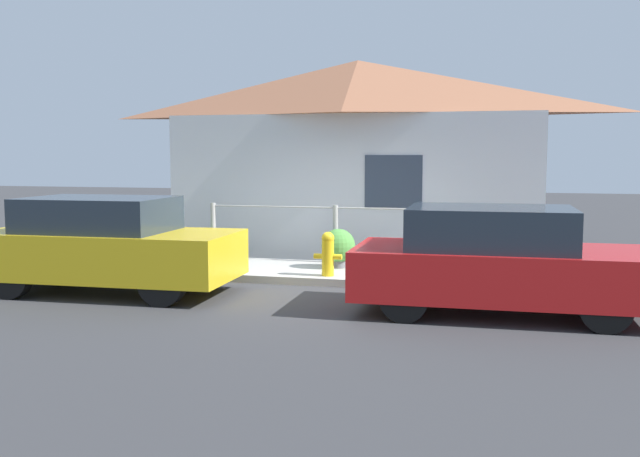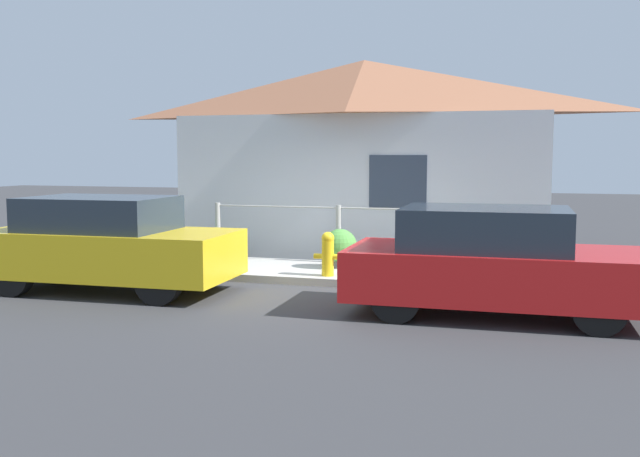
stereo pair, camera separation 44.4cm
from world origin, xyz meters
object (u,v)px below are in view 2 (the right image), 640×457
object	(u,v)px
fire_hydrant	(328,253)
potted_plant_by_fence	(206,242)
potted_plant_near_hydrant	(340,246)
car_left	(107,244)
car_right	(493,262)
potted_plant_corner	(519,255)

from	to	relation	value
fire_hydrant	potted_plant_by_fence	xyz separation A→B (m)	(-2.81, 1.31, -0.07)
potted_plant_near_hydrant	car_left	bearing A→B (deg)	-141.02
car_right	potted_plant_by_fence	bearing A→B (deg)	151.05
fire_hydrant	car_left	bearing A→B (deg)	-152.41
car_right	potted_plant_near_hydrant	bearing A→B (deg)	136.84
car_right	potted_plant_by_fence	world-z (taller)	car_right
potted_plant_by_fence	fire_hydrant	bearing A→B (deg)	-25.03
car_right	fire_hydrant	distance (m)	3.15
fire_hydrant	potted_plant_by_fence	distance (m)	3.11
potted_plant_by_fence	potted_plant_corner	size ratio (longest dim) A/B	0.98
fire_hydrant	potted_plant_near_hydrant	xyz separation A→B (m)	(-0.02, 0.86, -0.00)
car_right	potted_plant_corner	size ratio (longest dim) A/B	6.60
car_right	potted_plant_corner	distance (m)	2.75
car_left	potted_plant_near_hydrant	world-z (taller)	car_left
car_left	potted_plant_by_fence	xyz separation A→B (m)	(0.25, 2.91, -0.30)
fire_hydrant	potted_plant_by_fence	size ratio (longest dim) A/B	1.26
car_right	potted_plant_by_fence	distance (m)	6.25
potted_plant_by_fence	potted_plant_near_hydrant	bearing A→B (deg)	-9.26
potted_plant_near_hydrant	car_right	bearing A→B (deg)	-42.06
potted_plant_by_fence	potted_plant_corner	xyz separation A→B (m)	(5.79, -0.19, 0.01)
fire_hydrant	potted_plant_near_hydrant	size ratio (longest dim) A/B	1.06
potted_plant_near_hydrant	fire_hydrant	bearing A→B (deg)	-88.42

